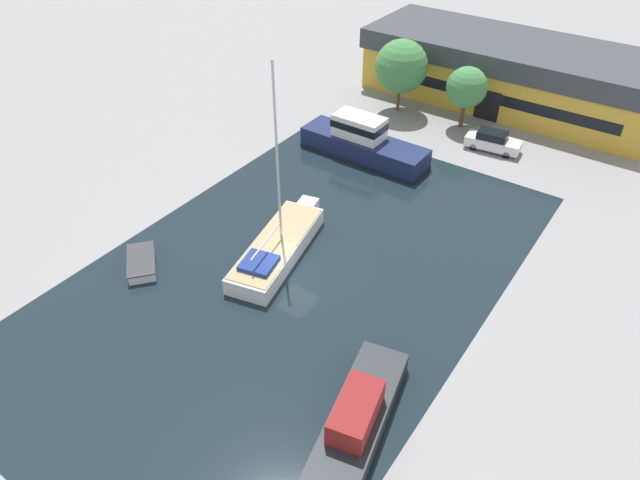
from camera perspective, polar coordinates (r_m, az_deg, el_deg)
name	(u,v)px	position (r m, az deg, el deg)	size (l,w,h in m)	color
ground_plane	(295,274)	(37.68, -2.51, -3.40)	(440.00, 440.00, 0.00)	gray
water_canal	(295,274)	(37.68, -2.51, -3.40)	(23.87, 38.26, 0.01)	black
warehouse_building	(510,72)	(62.38, 18.50, 15.65)	(29.11, 10.88, 6.15)	gold
quay_tree_near_building	(401,66)	(57.30, 8.13, 16.81)	(5.04, 5.04, 7.08)	brown
quay_tree_by_water	(467,88)	(55.41, 14.45, 14.54)	(3.75, 3.75, 5.80)	brown
parked_car	(493,141)	(53.19, 16.90, 9.45)	(4.92, 2.33, 1.77)	silver
sailboat_moored	(278,246)	(38.85, -4.20, -0.61)	(5.04, 10.98, 13.48)	white
motor_cruiser	(363,142)	(49.93, 4.28, 9.70)	(11.52, 3.38, 3.65)	#19234C
small_dinghy	(141,263)	(39.76, -17.43, -2.18)	(3.90, 3.69, 0.71)	white
cabin_boat	(358,417)	(29.20, 3.81, -17.26)	(4.40, 9.21, 2.60)	#23282D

